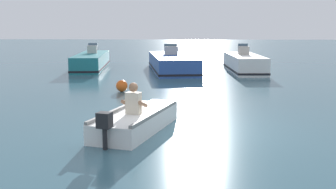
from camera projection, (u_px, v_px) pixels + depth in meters
ground_plane at (192, 128)px, 10.38m from camera, size 120.00×120.00×0.00m
rowboat_with_person at (137, 120)px, 10.13m from camera, size 1.91×3.68×1.19m
moored_boat_teal at (92, 61)px, 24.19m from camera, size 2.15×6.58×1.43m
moored_boat_blue at (172, 63)px, 22.95m from camera, size 3.16×7.05×1.44m
moored_boat_white at (244, 64)px, 22.46m from camera, size 1.83×5.15×1.49m
mooring_buoy at (122, 86)px, 15.87m from camera, size 0.45×0.45×0.45m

